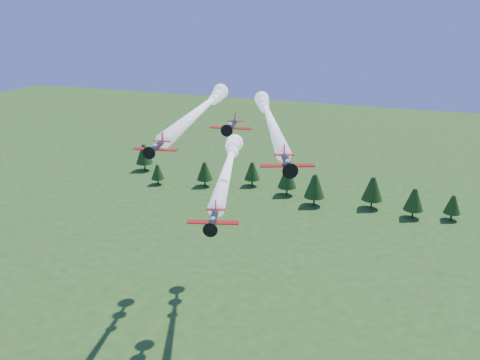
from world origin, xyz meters
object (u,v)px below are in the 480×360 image
(plane_left, at_px, (203,107))
(plane_right, at_px, (269,117))
(plane_slot, at_px, (231,126))
(plane_lead, at_px, (229,163))

(plane_left, relative_size, plane_right, 0.97)
(plane_right, relative_size, plane_slot, 7.54)
(plane_left, xyz_separation_m, plane_slot, (14.44, -20.37, 1.55))
(plane_lead, distance_m, plane_left, 17.77)
(plane_right, bearing_deg, plane_left, -169.83)
(plane_lead, height_order, plane_slot, plane_slot)
(plane_lead, distance_m, plane_right, 20.42)
(plane_slot, bearing_deg, plane_lead, 104.39)
(plane_lead, relative_size, plane_right, 0.79)
(plane_left, distance_m, plane_slot, 25.01)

